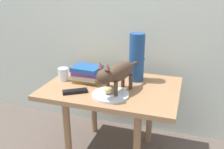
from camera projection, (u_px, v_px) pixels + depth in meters
The scene contains 8 objects.
side_table at pixel (112, 95), 1.64m from camera, with size 0.86×0.60×0.53m.
plate at pixel (111, 95), 1.47m from camera, with size 0.22×0.22×0.01m, color silver.
bread_roll at pixel (110, 89), 1.47m from camera, with size 0.08×0.06×0.05m, color #E0BC7A.
cat at pixel (117, 73), 1.46m from camera, with size 0.19×0.46×0.23m.
book_stack at pixel (87, 74), 1.67m from camera, with size 0.20×0.17×0.11m.
green_vase at pixel (137, 57), 1.66m from camera, with size 0.10×0.10×0.33m, color navy.
candle_jar at pixel (63, 75), 1.70m from camera, with size 0.07×0.07×0.08m.
tv_remote at pixel (75, 91), 1.51m from camera, with size 0.15×0.04×0.02m, color black.
Camera 1 is at (0.46, -1.41, 1.17)m, focal length 39.56 mm.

